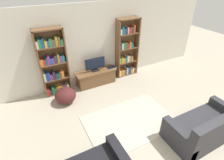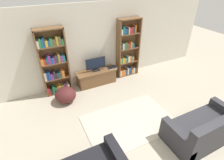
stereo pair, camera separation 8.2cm
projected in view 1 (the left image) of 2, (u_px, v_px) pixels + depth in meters
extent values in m
cube|color=silver|center=(94.00, 45.00, 5.67)|extent=(8.80, 0.06, 2.60)
cube|color=brown|center=(40.00, 66.00, 4.98)|extent=(0.04, 0.30, 2.06)
cube|color=brown|center=(67.00, 61.00, 5.28)|extent=(0.04, 0.30, 2.06)
cube|color=brown|center=(53.00, 62.00, 5.23)|extent=(0.80, 0.04, 2.06)
cube|color=brown|center=(47.00, 29.00, 4.59)|extent=(0.80, 0.30, 0.04)
cube|color=brown|center=(59.00, 91.00, 5.67)|extent=(0.76, 0.30, 0.04)
cube|color=#B72D28|center=(48.00, 91.00, 5.46)|extent=(0.07, 0.24, 0.22)
cube|color=#333338|center=(51.00, 91.00, 5.50)|extent=(0.06, 0.24, 0.18)
cube|color=#2D7F47|center=(53.00, 90.00, 5.51)|extent=(0.07, 0.24, 0.24)
cube|color=#2D7F47|center=(55.00, 90.00, 5.56)|extent=(0.06, 0.24, 0.18)
cube|color=orange|center=(57.00, 89.00, 5.58)|extent=(0.06, 0.24, 0.21)
cube|color=gold|center=(59.00, 88.00, 5.59)|extent=(0.06, 0.24, 0.23)
cube|color=#9E9333|center=(62.00, 88.00, 5.63)|extent=(0.08, 0.24, 0.22)
cube|color=#7F338C|center=(64.00, 87.00, 5.65)|extent=(0.05, 0.24, 0.24)
cube|color=brown|center=(66.00, 86.00, 5.67)|extent=(0.05, 0.24, 0.24)
cube|color=silver|center=(68.00, 86.00, 5.70)|extent=(0.06, 0.24, 0.22)
cube|color=brown|center=(57.00, 78.00, 5.39)|extent=(0.76, 0.30, 0.04)
cube|color=silver|center=(44.00, 77.00, 5.17)|extent=(0.06, 0.24, 0.26)
cube|color=#234C99|center=(46.00, 76.00, 5.20)|extent=(0.04, 0.24, 0.25)
cube|color=#234C99|center=(48.00, 76.00, 5.22)|extent=(0.06, 0.24, 0.25)
cube|color=#7F338C|center=(51.00, 76.00, 5.27)|extent=(0.08, 0.24, 0.18)
cube|color=#333338|center=(53.00, 75.00, 5.28)|extent=(0.06, 0.24, 0.25)
cube|color=#333338|center=(56.00, 75.00, 5.33)|extent=(0.08, 0.24, 0.16)
cube|color=#196B75|center=(58.00, 75.00, 5.35)|extent=(0.04, 0.24, 0.17)
cube|color=brown|center=(60.00, 74.00, 5.36)|extent=(0.04, 0.24, 0.22)
cube|color=orange|center=(62.00, 73.00, 5.39)|extent=(0.08, 0.24, 0.22)
cube|color=brown|center=(54.00, 63.00, 5.12)|extent=(0.76, 0.30, 0.04)
cube|color=orange|center=(41.00, 62.00, 4.92)|extent=(0.08, 0.24, 0.18)
cube|color=#B72D28|center=(44.00, 62.00, 4.95)|extent=(0.06, 0.24, 0.17)
cube|color=#196B75|center=(46.00, 61.00, 4.97)|extent=(0.04, 0.24, 0.21)
cube|color=#7F338C|center=(48.00, 60.00, 4.98)|extent=(0.07, 0.24, 0.25)
cube|color=#234C99|center=(51.00, 60.00, 5.03)|extent=(0.07, 0.24, 0.17)
cube|color=#7F338C|center=(53.00, 60.00, 5.05)|extent=(0.04, 0.24, 0.18)
cube|color=#333338|center=(55.00, 59.00, 5.06)|extent=(0.08, 0.24, 0.23)
cube|color=#9E9333|center=(58.00, 58.00, 5.09)|extent=(0.05, 0.24, 0.25)
cube|color=#7F338C|center=(60.00, 58.00, 5.13)|extent=(0.06, 0.24, 0.19)
cube|color=#196B75|center=(63.00, 58.00, 5.15)|extent=(0.07, 0.24, 0.20)
cube|color=brown|center=(50.00, 46.00, 4.84)|extent=(0.76, 0.30, 0.04)
cube|color=silver|center=(37.00, 44.00, 4.64)|extent=(0.06, 0.24, 0.20)
cube|color=#2D7F47|center=(39.00, 43.00, 4.65)|extent=(0.06, 0.24, 0.25)
cube|color=#196B75|center=(41.00, 43.00, 4.67)|extent=(0.04, 0.24, 0.23)
cube|color=#234C99|center=(43.00, 42.00, 4.68)|extent=(0.04, 0.24, 0.26)
cube|color=gold|center=(45.00, 43.00, 4.73)|extent=(0.07, 0.24, 0.18)
cube|color=#234C99|center=(48.00, 43.00, 4.76)|extent=(0.04, 0.24, 0.17)
cube|color=#2D7F47|center=(50.00, 42.00, 4.77)|extent=(0.07, 0.24, 0.21)
cube|color=brown|center=(53.00, 42.00, 4.81)|extent=(0.08, 0.24, 0.19)
cube|color=#9E9333|center=(56.00, 41.00, 4.82)|extent=(0.06, 0.24, 0.25)
cube|color=brown|center=(58.00, 40.00, 4.85)|extent=(0.07, 0.24, 0.24)
cube|color=#2D7F47|center=(61.00, 41.00, 4.90)|extent=(0.07, 0.24, 0.16)
cube|color=brown|center=(118.00, 50.00, 5.97)|extent=(0.04, 0.30, 2.06)
cube|color=brown|center=(136.00, 46.00, 6.27)|extent=(0.04, 0.30, 2.06)
cube|color=brown|center=(125.00, 47.00, 6.22)|extent=(0.80, 0.04, 2.06)
cube|color=brown|center=(129.00, 19.00, 5.58)|extent=(0.80, 0.30, 0.04)
cube|color=brown|center=(126.00, 73.00, 6.66)|extent=(0.76, 0.30, 0.04)
cube|color=silver|center=(119.00, 72.00, 6.45)|extent=(0.06, 0.24, 0.22)
cube|color=orange|center=(120.00, 72.00, 6.48)|extent=(0.08, 0.24, 0.21)
cube|color=orange|center=(122.00, 72.00, 6.52)|extent=(0.08, 0.24, 0.21)
cube|color=#234C99|center=(124.00, 72.00, 6.54)|extent=(0.04, 0.24, 0.19)
cube|color=brown|center=(125.00, 71.00, 6.56)|extent=(0.04, 0.24, 0.19)
cube|color=silver|center=(126.00, 70.00, 6.57)|extent=(0.05, 0.24, 0.25)
cube|color=#234C99|center=(128.00, 70.00, 6.59)|extent=(0.06, 0.24, 0.25)
cube|color=#333338|center=(129.00, 69.00, 6.62)|extent=(0.04, 0.24, 0.25)
cube|color=orange|center=(130.00, 70.00, 6.66)|extent=(0.08, 0.24, 0.17)
cube|color=silver|center=(132.00, 69.00, 6.68)|extent=(0.06, 0.24, 0.20)
cube|color=brown|center=(133.00, 69.00, 6.71)|extent=(0.08, 0.24, 0.20)
cube|color=brown|center=(127.00, 61.00, 6.39)|extent=(0.76, 0.30, 0.04)
cube|color=gold|center=(119.00, 60.00, 6.18)|extent=(0.04, 0.24, 0.20)
cube|color=#2D7F47|center=(120.00, 60.00, 6.20)|extent=(0.04, 0.24, 0.20)
cube|color=gold|center=(121.00, 60.00, 6.23)|extent=(0.07, 0.24, 0.18)
cube|color=orange|center=(123.00, 60.00, 6.26)|extent=(0.05, 0.24, 0.16)
cube|color=#196B75|center=(125.00, 59.00, 6.29)|extent=(0.08, 0.24, 0.17)
cube|color=silver|center=(127.00, 58.00, 6.31)|extent=(0.07, 0.24, 0.21)
cube|color=orange|center=(128.00, 58.00, 6.33)|extent=(0.05, 0.24, 0.21)
cube|color=#196B75|center=(129.00, 58.00, 6.35)|extent=(0.04, 0.24, 0.21)
cube|color=orange|center=(131.00, 58.00, 6.39)|extent=(0.06, 0.24, 0.16)
cube|color=brown|center=(127.00, 48.00, 6.11)|extent=(0.76, 0.30, 0.04)
cube|color=#333338|center=(119.00, 47.00, 5.91)|extent=(0.07, 0.24, 0.18)
cube|color=silver|center=(121.00, 46.00, 5.94)|extent=(0.06, 0.24, 0.20)
cube|color=#2D7F47|center=(123.00, 45.00, 5.96)|extent=(0.07, 0.24, 0.22)
cube|color=brown|center=(125.00, 45.00, 5.99)|extent=(0.06, 0.24, 0.23)
cube|color=brown|center=(126.00, 45.00, 6.02)|extent=(0.06, 0.24, 0.18)
cube|color=#B72D28|center=(128.00, 45.00, 6.05)|extent=(0.04, 0.24, 0.18)
cube|color=orange|center=(129.00, 44.00, 6.06)|extent=(0.05, 0.24, 0.22)
cube|color=#196B75|center=(131.00, 45.00, 6.10)|extent=(0.08, 0.24, 0.16)
cube|color=brown|center=(128.00, 33.00, 5.84)|extent=(0.76, 0.30, 0.04)
cube|color=silver|center=(120.00, 32.00, 5.64)|extent=(0.06, 0.24, 0.18)
cube|color=#196B75|center=(122.00, 30.00, 5.65)|extent=(0.07, 0.24, 0.25)
cube|color=#234C99|center=(124.00, 31.00, 5.70)|extent=(0.06, 0.24, 0.18)
cube|color=#333338|center=(125.00, 31.00, 5.72)|extent=(0.06, 0.24, 0.18)
cube|color=silver|center=(127.00, 30.00, 5.73)|extent=(0.04, 0.24, 0.21)
cube|color=#B72D28|center=(128.00, 30.00, 5.76)|extent=(0.07, 0.24, 0.19)
cube|color=#B72D28|center=(130.00, 30.00, 5.78)|extent=(0.04, 0.24, 0.21)
cube|color=#333338|center=(131.00, 29.00, 5.81)|extent=(0.08, 0.24, 0.20)
cube|color=orange|center=(133.00, 28.00, 5.82)|extent=(0.04, 0.24, 0.25)
cube|color=brown|center=(96.00, 78.00, 5.98)|extent=(1.28, 0.45, 0.47)
cube|color=brown|center=(96.00, 71.00, 5.84)|extent=(1.36, 0.48, 0.04)
cube|color=black|center=(95.00, 70.00, 5.84)|extent=(0.24, 0.16, 0.03)
cylinder|color=black|center=(95.00, 69.00, 5.82)|extent=(0.04, 0.04, 0.05)
cube|color=black|center=(95.00, 63.00, 5.70)|extent=(0.68, 0.04, 0.38)
cube|color=black|center=(95.00, 64.00, 5.69)|extent=(0.63, 0.00, 0.34)
cube|color=#B7B7BC|center=(111.00, 67.00, 6.02)|extent=(0.31, 0.25, 0.02)
cube|color=black|center=(111.00, 67.00, 6.01)|extent=(0.30, 0.24, 0.00)
cube|color=beige|center=(130.00, 121.00, 4.56)|extent=(2.26, 1.52, 0.02)
cube|color=#2D2D33|center=(202.00, 129.00, 4.10)|extent=(1.77, 0.90, 0.40)
cube|color=#2D2D33|center=(223.00, 125.00, 3.59)|extent=(1.77, 0.18, 0.50)
cube|color=#2D2D33|center=(178.00, 139.00, 3.74)|extent=(0.18, 0.90, 0.58)
ellipsoid|color=#4C1E1E|center=(65.00, 95.00, 5.14)|extent=(0.61, 0.61, 0.45)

